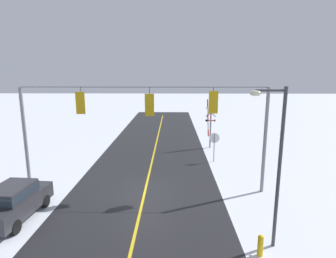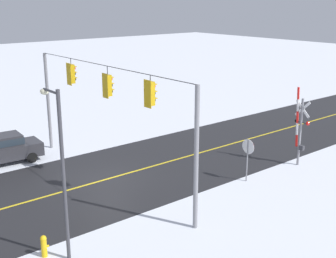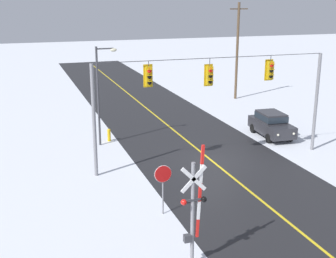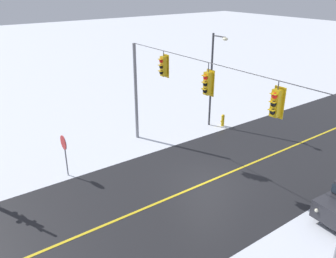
# 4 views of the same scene
# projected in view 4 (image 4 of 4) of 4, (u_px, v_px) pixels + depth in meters

# --- Properties ---
(ground_plane) EXTENTS (160.00, 160.00, 0.00)m
(ground_plane) POSITION_uv_depth(u_px,v_px,m) (208.00, 182.00, 18.08)
(ground_plane) COLOR silver
(road_asphalt) EXTENTS (9.00, 80.00, 0.01)m
(road_asphalt) POSITION_uv_depth(u_px,v_px,m) (281.00, 151.00, 21.32)
(road_asphalt) COLOR black
(road_asphalt) RESTS_ON ground
(lane_centre_line) EXTENTS (0.14, 72.00, 0.01)m
(lane_centre_line) POSITION_uv_depth(u_px,v_px,m) (281.00, 151.00, 21.32)
(lane_centre_line) COLOR gold
(lane_centre_line) RESTS_ON ground
(signal_span) EXTENTS (14.20, 0.47, 6.22)m
(signal_span) POSITION_uv_depth(u_px,v_px,m) (210.00, 104.00, 16.49)
(signal_span) COLOR gray
(signal_span) RESTS_ON ground
(stop_sign) EXTENTS (0.80, 0.09, 2.35)m
(stop_sign) POSITION_uv_depth(u_px,v_px,m) (64.00, 147.00, 18.04)
(stop_sign) COLOR gray
(stop_sign) RESTS_ON ground
(streetlamp_near) EXTENTS (1.39, 0.28, 6.50)m
(streetlamp_near) POSITION_uv_depth(u_px,v_px,m) (214.00, 72.00, 23.58)
(streetlamp_near) COLOR #38383D
(streetlamp_near) RESTS_ON ground
(fire_hydrant) EXTENTS (0.24, 0.31, 0.88)m
(fire_hydrant) POSITION_uv_depth(u_px,v_px,m) (223.00, 120.00, 24.89)
(fire_hydrant) COLOR gold
(fire_hydrant) RESTS_ON ground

